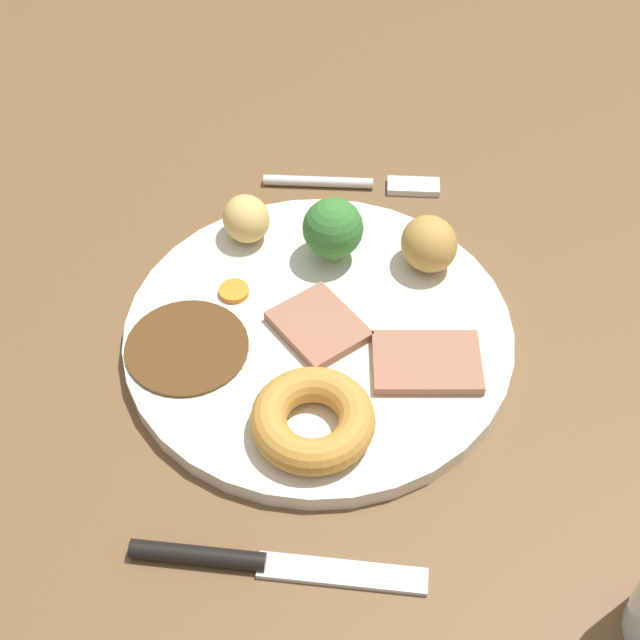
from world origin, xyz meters
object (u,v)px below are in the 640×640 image
Objects in this scene: meat_slice_under at (427,360)px; roast_potato_left at (246,219)px; yorkshire_pudding at (315,420)px; carrot_coin_front at (234,291)px; broccoli_floret at (333,229)px; fork at (357,184)px; roast_potato_right at (429,244)px; dinner_plate at (320,335)px; meat_slice_main at (315,326)px; knife at (251,562)px.

meat_slice_under is 18.87cm from roast_potato_left.
carrot_coin_front is at bearing -151.33° from yorkshire_pudding.
broccoli_floret reaches higher than fork.
broccoli_floret is at bearing 121.06° from carrot_coin_front.
roast_potato_right reaches higher than meat_slice_under.
fork is (-20.55, -5.21, -1.41)cm from meat_slice_under.
dinner_plate is 6.14× the size of roast_potato_right.
knife is (18.25, -3.15, -1.35)cm from meat_slice_main.
meat_slice_main is 7.17cm from carrot_coin_front.
roast_potato_left is at bearing -147.10° from dinner_plate.
meat_slice_under is 19.09cm from knife.
dinner_plate reaches higher than fork.
broccoli_floret is 0.28× the size of knife.
dinner_plate is 12.49× the size of carrot_coin_front.
dinner_plate is at bearing -97.40° from fork.
carrot_coin_front is 21.89cm from knife.
yorkshire_pudding is 1.79× the size of roast_potato_right.
knife is (18.31, -3.51, -0.25)cm from dinner_plate.
roast_potato_left reaches higher than meat_slice_main.
roast_potato_left is (-18.71, -6.32, 0.59)cm from yorkshire_pudding.
roast_potato_left is at bearing -105.64° from broccoli_floret.
meat_slice_under is 21.25cm from fork.
fork is 0.82× the size of knife.
dinner_plate is at bearing 63.66° from carrot_coin_front.
broccoli_floret is (-7.80, 1.02, 2.44)cm from meat_slice_main.
roast_potato_right is 7.46cm from broccoli_floret.
broccoli_floret reaches higher than knife.
carrot_coin_front is (-6.24, -14.40, -0.17)cm from meat_slice_under.
carrot_coin_front is at bearing 102.41° from knife.
meat_slice_main reaches higher than knife.
roast_potato_left is 0.27× the size of fork.
yorkshire_pudding is 0.55× the size of fork.
knife is at bearing -9.79° from meat_slice_main.
carrot_coin_front is 0.15× the size of fork.
knife is (35.93, -6.01, 0.06)cm from fork.
meat_slice_under is at bearing 33.46° from broccoli_floret.
fork is at bearing 170.81° from meat_slice_main.
meat_slice_under is at bearing 128.61° from yorkshire_pudding.
roast_potato_right is 0.25× the size of knife.
meat_slice_main and meat_slice_under have the same top height.
broccoli_floret is 0.35× the size of fork.
yorkshire_pudding is (8.97, 0.42, 0.84)cm from meat_slice_main.
carrot_coin_front reaches higher than knife.
dinner_plate is 6.95× the size of roast_potato_left.
meat_slice_main is 1.22× the size of broccoli_floret.
broccoli_floret reaches higher than roast_potato_right.
roast_potato_right is at bearing -61.35° from fork.
meat_slice_main is 0.35× the size of knife.
knife is at bearing -21.07° from yorkshire_pudding.
roast_potato_right is at bearing 69.60° from knife.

